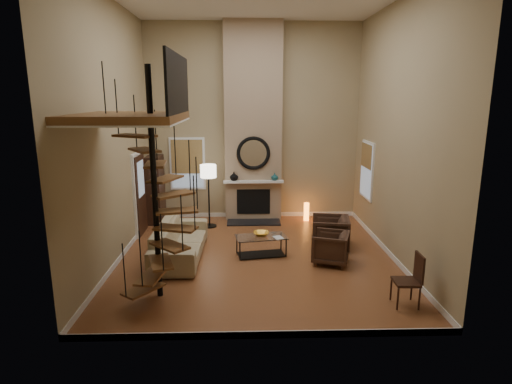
{
  "coord_description": "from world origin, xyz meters",
  "views": [
    {
      "loc": [
        -0.28,
        -8.85,
        3.53
      ],
      "look_at": [
        0.0,
        0.4,
        1.4
      ],
      "focal_mm": 29.57,
      "sensor_mm": 36.0,
      "label": 1
    }
  ],
  "objects_px": {
    "sofa": "(180,240)",
    "floor_lamp": "(208,176)",
    "coffee_table": "(261,243)",
    "armchair_far": "(334,248)",
    "accent_lamp": "(306,212)",
    "side_chair": "(411,277)",
    "armchair_near": "(334,233)",
    "hutch": "(155,189)"
  },
  "relations": [
    {
      "from": "sofa",
      "to": "accent_lamp",
      "type": "bearing_deg",
      "value": -48.75
    },
    {
      "from": "side_chair",
      "to": "armchair_near",
      "type": "bearing_deg",
      "value": 103.91
    },
    {
      "from": "armchair_near",
      "to": "hutch",
      "type": "bearing_deg",
      "value": -105.92
    },
    {
      "from": "hutch",
      "to": "armchair_near",
      "type": "bearing_deg",
      "value": -25.8
    },
    {
      "from": "floor_lamp",
      "to": "accent_lamp",
      "type": "xyz_separation_m",
      "value": [
        2.75,
        0.51,
        -1.16
      ]
    },
    {
      "from": "sofa",
      "to": "floor_lamp",
      "type": "xyz_separation_m",
      "value": [
        0.49,
        2.21,
        1.02
      ]
    },
    {
      "from": "armchair_far",
      "to": "side_chair",
      "type": "xyz_separation_m",
      "value": [
        0.92,
        -1.9,
        0.17
      ]
    },
    {
      "from": "sofa",
      "to": "floor_lamp",
      "type": "relative_size",
      "value": 1.41
    },
    {
      "from": "hutch",
      "to": "accent_lamp",
      "type": "distance_m",
      "value": 4.35
    },
    {
      "from": "armchair_near",
      "to": "accent_lamp",
      "type": "distance_m",
      "value": 2.25
    },
    {
      "from": "armchair_near",
      "to": "side_chair",
      "type": "bearing_deg",
      "value": 23.79
    },
    {
      "from": "sofa",
      "to": "armchair_near",
      "type": "xyz_separation_m",
      "value": [
        3.55,
        0.5,
        -0.04
      ]
    },
    {
      "from": "armchair_far",
      "to": "coffee_table",
      "type": "xyz_separation_m",
      "value": [
        -1.53,
        0.5,
        -0.07
      ]
    },
    {
      "from": "hutch",
      "to": "floor_lamp",
      "type": "height_order",
      "value": "hutch"
    },
    {
      "from": "armchair_near",
      "to": "coffee_table",
      "type": "distance_m",
      "value": 1.8
    },
    {
      "from": "coffee_table",
      "to": "armchair_far",
      "type": "bearing_deg",
      "value": -18.2
    },
    {
      "from": "accent_lamp",
      "to": "side_chair",
      "type": "relative_size",
      "value": 0.58
    },
    {
      "from": "armchair_near",
      "to": "accent_lamp",
      "type": "relative_size",
      "value": 1.64
    },
    {
      "from": "hutch",
      "to": "accent_lamp",
      "type": "bearing_deg",
      "value": 0.02
    },
    {
      "from": "sofa",
      "to": "side_chair",
      "type": "distance_m",
      "value": 4.88
    },
    {
      "from": "armchair_far",
      "to": "floor_lamp",
      "type": "xyz_separation_m",
      "value": [
        -2.86,
        2.69,
        1.06
      ]
    },
    {
      "from": "accent_lamp",
      "to": "armchair_far",
      "type": "bearing_deg",
      "value": -87.99
    },
    {
      "from": "armchair_near",
      "to": "coffee_table",
      "type": "xyz_separation_m",
      "value": [
        -1.73,
        -0.47,
        -0.07
      ]
    },
    {
      "from": "side_chair",
      "to": "floor_lamp",
      "type": "bearing_deg",
      "value": 129.42
    },
    {
      "from": "armchair_far",
      "to": "sofa",
      "type": "bearing_deg",
      "value": -79.22
    },
    {
      "from": "armchair_near",
      "to": "side_chair",
      "type": "height_order",
      "value": "side_chair"
    },
    {
      "from": "accent_lamp",
      "to": "side_chair",
      "type": "height_order",
      "value": "side_chair"
    },
    {
      "from": "hutch",
      "to": "floor_lamp",
      "type": "bearing_deg",
      "value": -18.25
    },
    {
      "from": "hutch",
      "to": "armchair_near",
      "type": "distance_m",
      "value": 5.15
    },
    {
      "from": "sofa",
      "to": "side_chair",
      "type": "height_order",
      "value": "side_chair"
    },
    {
      "from": "hutch",
      "to": "armchair_near",
      "type": "relative_size",
      "value": 2.16
    },
    {
      "from": "floor_lamp",
      "to": "side_chair",
      "type": "distance_m",
      "value": 6.01
    },
    {
      "from": "accent_lamp",
      "to": "side_chair",
      "type": "distance_m",
      "value": 5.21
    },
    {
      "from": "sofa",
      "to": "floor_lamp",
      "type": "distance_m",
      "value": 2.49
    },
    {
      "from": "accent_lamp",
      "to": "hutch",
      "type": "bearing_deg",
      "value": -179.98
    },
    {
      "from": "coffee_table",
      "to": "side_chair",
      "type": "relative_size",
      "value": 1.32
    },
    {
      "from": "armchair_far",
      "to": "floor_lamp",
      "type": "height_order",
      "value": "floor_lamp"
    },
    {
      "from": "hutch",
      "to": "armchair_far",
      "type": "relative_size",
      "value": 2.54
    },
    {
      "from": "armchair_far",
      "to": "accent_lamp",
      "type": "bearing_deg",
      "value": -159.07
    },
    {
      "from": "hutch",
      "to": "side_chair",
      "type": "relative_size",
      "value": 2.05
    },
    {
      "from": "side_chair",
      "to": "armchair_far",
      "type": "bearing_deg",
      "value": 115.71
    },
    {
      "from": "sofa",
      "to": "coffee_table",
      "type": "distance_m",
      "value": 1.82
    }
  ]
}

